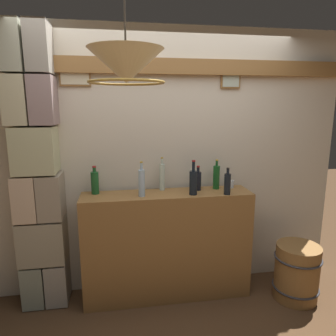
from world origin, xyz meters
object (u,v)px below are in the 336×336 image
liquor_bottle_whiskey (193,182)px  liquor_bottle_tequila (162,176)px  liquor_bottle_rye (227,183)px  liquor_bottle_amaro (216,177)px  wooden_barrel (297,272)px  liquor_bottle_vodka (95,182)px  glass_tumbler_rocks (231,184)px  liquor_bottle_brandy (198,180)px  pendant_lamp (126,67)px  liquor_bottle_scotch (142,182)px

liquor_bottle_whiskey → liquor_bottle_tequila: bearing=142.0°
liquor_bottle_tequila → liquor_bottle_rye: (0.57, -0.25, -0.03)m
liquor_bottle_amaro → wooden_barrel: 1.20m
liquor_bottle_tequila → liquor_bottle_vodka: size_ratio=1.22×
glass_tumbler_rocks → liquor_bottle_rye: bearing=-118.6°
glass_tumbler_rocks → liquor_bottle_brandy: bearing=-175.1°
glass_tumbler_rocks → liquor_bottle_whiskey: bearing=-158.3°
liquor_bottle_whiskey → glass_tumbler_rocks: bearing=21.7°
liquor_bottle_whiskey → glass_tumbler_rocks: 0.47m
pendant_lamp → wooden_barrel: pendant_lamp is taller
liquor_bottle_scotch → liquor_bottle_rye: liquor_bottle_scotch is taller
liquor_bottle_vodka → liquor_bottle_rye: bearing=-10.2°
liquor_bottle_rye → wooden_barrel: liquor_bottle_rye is taller
liquor_bottle_scotch → liquor_bottle_rye: size_ratio=1.28×
liquor_bottle_vodka → liquor_bottle_whiskey: (0.89, -0.17, 0.01)m
wooden_barrel → glass_tumbler_rocks: bearing=148.5°
liquor_bottle_vodka → wooden_barrel: (1.88, -0.35, -0.88)m
liquor_bottle_rye → glass_tumbler_rocks: liquor_bottle_rye is taller
liquor_bottle_whiskey → liquor_bottle_amaro: size_ratio=1.10×
pendant_lamp → wooden_barrel: (1.60, 0.50, -1.81)m
liquor_bottle_vodka → liquor_bottle_whiskey: liquor_bottle_whiskey is taller
glass_tumbler_rocks → pendant_lamp: pendant_lamp is taller
liquor_bottle_amaro → pendant_lamp: 1.51m
liquor_bottle_brandy → pendant_lamp: (-0.68, -0.81, 0.94)m
liquor_bottle_vodka → liquor_bottle_brandy: liquor_bottle_vodka is taller
liquor_bottle_brandy → liquor_bottle_tequila: bearing=169.9°
liquor_bottle_rye → liquor_bottle_amaro: bearing=101.3°
liquor_bottle_vodka → pendant_lamp: size_ratio=0.53×
liquor_bottle_brandy → glass_tumbler_rocks: size_ratio=3.28×
liquor_bottle_brandy → glass_tumbler_rocks: 0.35m
liquor_bottle_scotch → pendant_lamp: bearing=-100.8°
liquor_bottle_vodka → pendant_lamp: bearing=-71.3°
liquor_bottle_rye → glass_tumbler_rocks: (0.12, 0.21, -0.07)m
liquor_bottle_rye → pendant_lamp: bearing=-145.3°
liquor_bottle_tequila → glass_tumbler_rocks: 0.69m
liquor_bottle_tequila → liquor_bottle_whiskey: same height
liquor_bottle_vodka → liquor_bottle_brandy: (0.97, -0.03, -0.01)m
liquor_bottle_rye → wooden_barrel: 1.12m
glass_tumbler_rocks → wooden_barrel: bearing=-31.5°
liquor_bottle_tequila → glass_tumbler_rocks: bearing=-2.6°
glass_tumbler_rocks → wooden_barrel: (0.57, -0.35, -0.81)m
liquor_bottle_rye → liquor_bottle_brandy: size_ratio=1.04×
liquor_bottle_vodka → glass_tumbler_rocks: liquor_bottle_vodka is taller
liquor_bottle_vodka → wooden_barrel: bearing=-10.5°
liquor_bottle_amaro → liquor_bottle_vodka: bearing=179.3°
liquor_bottle_amaro → liquor_bottle_brandy: 0.19m
liquor_bottle_vodka → liquor_bottle_brandy: bearing=-1.8°
liquor_bottle_rye → pendant_lamp: (-0.91, -0.63, 0.93)m
liquor_bottle_rye → liquor_bottle_scotch: bearing=175.1°
liquor_bottle_scotch → liquor_bottle_whiskey: (0.47, -0.02, -0.01)m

